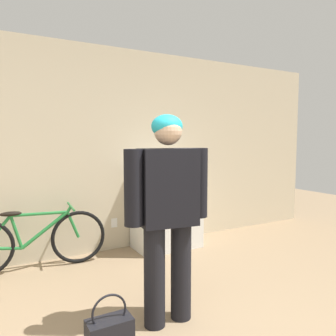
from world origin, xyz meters
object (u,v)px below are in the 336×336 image
bicycle (33,240)px  handbag (110,330)px  banana (171,168)px  person (168,205)px

bicycle → handbag: (0.30, -1.68, -0.23)m
banana → handbag: 2.43m
handbag → banana: bearing=49.2°
banana → person: bearing=-120.4°
banana → handbag: banana is taller
person → banana: person is taller
bicycle → banana: 1.90m
person → banana: (0.96, 1.63, 0.12)m
banana → bicycle: bearing=-179.7°
banana → handbag: (-1.46, -1.69, -0.95)m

